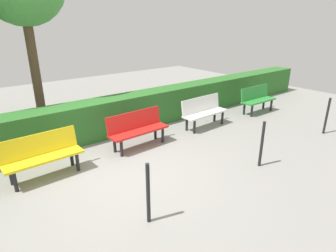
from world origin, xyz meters
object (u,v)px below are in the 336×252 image
Objects in this scene: bench_green at (257,98)px; bench_red at (137,128)px; bench_white at (204,111)px; bench_yellow at (42,154)px.

bench_red is (4.62, -0.14, 0.00)m from bench_green.
bench_green is at bearing 175.03° from bench_white.
bench_white is 0.98× the size of bench_red.
bench_red is at bearing 179.52° from bench_yellow.
bench_green is 6.84m from bench_yellow.
bench_yellow is at bearing 0.47° from bench_green.
bench_white is (2.38, -0.13, 0.00)m from bench_green.
bench_green and bench_white have the same top height.
bench_green is 0.92× the size of bench_yellow.
bench_white and bench_yellow have the same top height.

